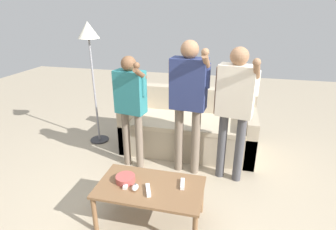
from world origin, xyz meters
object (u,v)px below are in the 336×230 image
coffee_table (150,191)px  game_remote_wand_spare (183,184)px  player_center (188,94)px  game_remote_nunchuk (135,187)px  player_left (131,100)px  game_remote_wand_near (148,190)px  floor_lamp (89,43)px  snack_bowl (125,179)px  player_right (235,101)px  game_remote_wand_far (127,183)px  couch (189,128)px

coffee_table → game_remote_wand_spare: size_ratio=6.54×
player_center → game_remote_nunchuk: bearing=-106.4°
player_left → game_remote_wand_near: 1.20m
floor_lamp → player_center: floor_lamp is taller
coffee_table → snack_bowl: bearing=176.4°
floor_lamp → player_right: (1.98, -0.54, -0.50)m
game_remote_wand_far → game_remote_nunchuk: bearing=-27.5°
game_remote_nunchuk → player_right: (0.82, 0.98, 0.55)m
player_center → couch: bearing=96.7°
game_remote_nunchuk → game_remote_wand_spare: game_remote_nunchuk is taller
couch → snack_bowl: size_ratio=10.02×
snack_bowl → game_remote_nunchuk: bearing=-35.9°
couch → snack_bowl: 1.58m
player_right → game_remote_wand_spare: 1.08m
player_right → game_remote_wand_spare: size_ratio=10.47×
couch → game_remote_nunchuk: size_ratio=20.68×
floor_lamp → player_right: floor_lamp is taller
coffee_table → player_left: player_left is taller
game_remote_wand_spare → couch: bearing=96.8°
coffee_table → game_remote_wand_spare: bearing=16.0°
coffee_table → player_left: 1.16m
player_left → player_center: (0.69, 0.04, 0.12)m
coffee_table → player_right: 1.31m
floor_lamp → game_remote_wand_spare: (1.56, -1.36, -1.06)m
game_remote_nunchuk → player_left: bearing=111.8°
player_center → game_remote_wand_spare: player_center is taller
game_remote_nunchuk → game_remote_wand_far: (-0.10, 0.05, -0.01)m
player_right → game_remote_wand_spare: bearing=-116.9°
player_center → game_remote_wand_spare: 1.05m
snack_bowl → game_remote_wand_near: 0.27m
game_remote_wand_far → couch: bearing=78.3°
player_center → floor_lamp: bearing=161.0°
player_right → game_remote_wand_far: (-0.92, -0.93, -0.56)m
player_right → game_remote_wand_near: (-0.70, -0.98, -0.56)m
game_remote_nunchuk → game_remote_wand_spare: (0.40, 0.16, -0.01)m
player_left → game_remote_wand_far: 1.08m
couch → snack_bowl: bearing=-103.1°
snack_bowl → game_remote_wand_spare: bearing=7.2°
coffee_table → game_remote_wand_near: (0.01, -0.08, 0.06)m
coffee_table → game_remote_wand_near: size_ratio=5.92×
couch → player_left: player_left is taller
game_remote_wand_spare → floor_lamp: bearing=139.0°
snack_bowl → game_remote_nunchuk: 0.16m
couch → coffee_table: (-0.11, -1.55, 0.05)m
game_remote_wand_near → game_remote_wand_far: (-0.22, 0.05, 0.00)m
couch → floor_lamp: floor_lamp is taller
snack_bowl → floor_lamp: bearing=125.8°
coffee_table → snack_bowl: 0.26m
game_remote_nunchuk → game_remote_wand_near: bearing=0.9°
game_remote_wand_spare → game_remote_nunchuk: bearing=-158.1°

